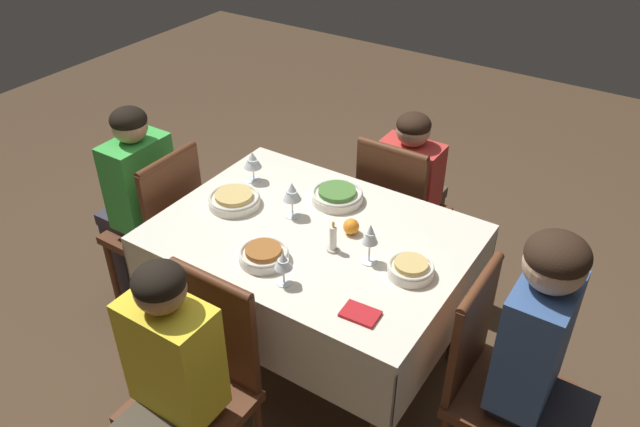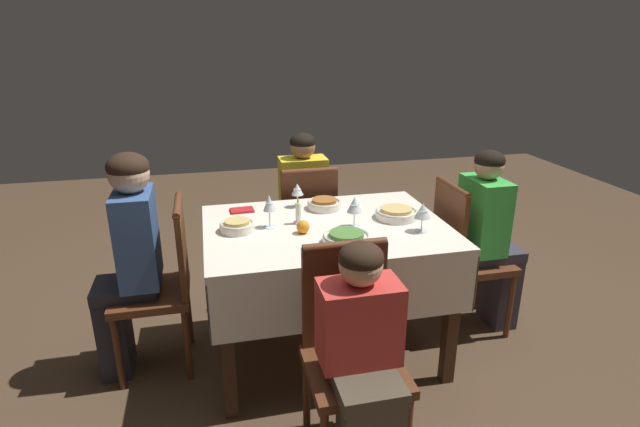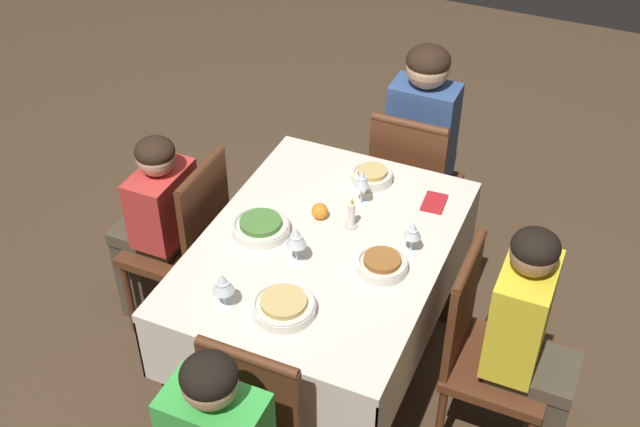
# 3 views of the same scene
# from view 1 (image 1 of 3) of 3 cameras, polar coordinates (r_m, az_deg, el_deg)

# --- Properties ---
(ground_plane) EXTENTS (8.00, 8.00, 0.00)m
(ground_plane) POSITION_cam_1_polar(r_m,az_deg,el_deg) (2.99, -0.58, -13.40)
(ground_plane) COLOR #4C3826
(dining_table) EXTENTS (1.22, 0.90, 0.75)m
(dining_table) POSITION_cam_1_polar(r_m,az_deg,el_deg) (2.55, -0.66, -3.66)
(dining_table) COLOR silver
(dining_table) RESTS_ON ground_plane
(chair_west) EXTENTS (0.38, 0.38, 0.90)m
(chair_west) POSITION_cam_1_polar(r_m,az_deg,el_deg) (2.35, 15.59, -14.31)
(chair_west) COLOR #562D19
(chair_west) RESTS_ON ground_plane
(chair_east) EXTENTS (0.38, 0.38, 0.90)m
(chair_east) POSITION_cam_1_polar(r_m,az_deg,el_deg) (3.05, -14.26, -1.09)
(chair_east) COLOR #562D19
(chair_east) RESTS_ON ground_plane
(chair_north) EXTENTS (0.38, 0.38, 0.90)m
(chair_north) POSITION_cam_1_polar(r_m,az_deg,el_deg) (2.30, -10.86, -14.81)
(chair_north) COLOR #562D19
(chair_north) RESTS_ON ground_plane
(chair_south) EXTENTS (0.38, 0.38, 0.90)m
(chair_south) POSITION_cam_1_polar(r_m,az_deg,el_deg) (3.08, 7.12, 0.21)
(chair_south) COLOR #562D19
(chair_south) RESTS_ON ground_plane
(person_adult_denim) EXTENTS (0.34, 0.30, 1.16)m
(person_adult_denim) POSITION_cam_1_polar(r_m,az_deg,el_deg) (2.22, 19.85, -12.84)
(person_adult_denim) COLOR #282833
(person_adult_denim) RESTS_ON ground_plane
(person_child_green) EXTENTS (0.33, 0.30, 1.08)m
(person_child_green) POSITION_cam_1_polar(r_m,az_deg,el_deg) (3.10, -16.51, 1.26)
(person_child_green) COLOR #383342
(person_child_green) RESTS_ON ground_plane
(person_child_yellow) EXTENTS (0.30, 0.33, 1.08)m
(person_child_yellow) POSITION_cam_1_polar(r_m,az_deg,el_deg) (2.16, -13.96, -15.61)
(person_child_yellow) COLOR #4C4233
(person_child_yellow) RESTS_ON ground_plane
(person_child_red) EXTENTS (0.30, 0.33, 0.98)m
(person_child_red) POSITION_cam_1_polar(r_m,az_deg,el_deg) (3.18, 8.50, 2.23)
(person_child_red) COLOR #4C4233
(person_child_red) RESTS_ON ground_plane
(bowl_west) EXTENTS (0.17, 0.17, 0.06)m
(bowl_west) POSITION_cam_1_polar(r_m,az_deg,el_deg) (2.28, 8.29, -4.99)
(bowl_west) COLOR silver
(bowl_west) RESTS_ON dining_table
(wine_glass_west) EXTENTS (0.07, 0.07, 0.17)m
(wine_glass_west) POSITION_cam_1_polar(r_m,az_deg,el_deg) (2.27, 4.61, -2.01)
(wine_glass_west) COLOR white
(wine_glass_west) RESTS_ON dining_table
(bowl_east) EXTENTS (0.22, 0.22, 0.06)m
(bowl_east) POSITION_cam_1_polar(r_m,az_deg,el_deg) (2.65, -7.85, 1.29)
(bowl_east) COLOR silver
(bowl_east) RESTS_ON dining_table
(wine_glass_east) EXTENTS (0.08, 0.08, 0.14)m
(wine_glass_east) POSITION_cam_1_polar(r_m,az_deg,el_deg) (2.77, -6.18, 4.81)
(wine_glass_east) COLOR white
(wine_glass_east) RESTS_ON dining_table
(bowl_north) EXTENTS (0.19, 0.19, 0.06)m
(bowl_north) POSITION_cam_1_polar(r_m,az_deg,el_deg) (2.33, -5.17, -3.76)
(bowl_north) COLOR silver
(bowl_north) RESTS_ON dining_table
(wine_glass_north) EXTENTS (0.07, 0.07, 0.13)m
(wine_glass_north) POSITION_cam_1_polar(r_m,az_deg,el_deg) (2.18, -3.39, -4.43)
(wine_glass_north) COLOR white
(wine_glass_north) RESTS_ON dining_table
(bowl_south) EXTENTS (0.22, 0.22, 0.06)m
(bowl_south) POSITION_cam_1_polar(r_m,az_deg,el_deg) (2.65, 1.58, 1.68)
(bowl_south) COLOR silver
(bowl_south) RESTS_ON dining_table
(wine_glass_south) EXTENTS (0.08, 0.08, 0.16)m
(wine_glass_south) POSITION_cam_1_polar(r_m,az_deg,el_deg) (2.52, -2.58, 1.93)
(wine_glass_south) COLOR white
(wine_glass_south) RESTS_ON dining_table
(candle_centerpiece) EXTENTS (0.05, 0.05, 0.14)m
(candle_centerpiece) POSITION_cam_1_polar(r_m,az_deg,el_deg) (2.36, 1.20, -2.43)
(candle_centerpiece) COLOR beige
(candle_centerpiece) RESTS_ON dining_table
(orange_fruit) EXTENTS (0.06, 0.06, 0.06)m
(orange_fruit) POSITION_cam_1_polar(r_m,az_deg,el_deg) (2.46, 2.87, -1.20)
(orange_fruit) COLOR orange
(orange_fruit) RESTS_ON dining_table
(napkin_red_folded) EXTENTS (0.13, 0.09, 0.01)m
(napkin_red_folded) POSITION_cam_1_polar(r_m,az_deg,el_deg) (2.12, 3.70, -9.14)
(napkin_red_folded) COLOR red
(napkin_red_folded) RESTS_ON dining_table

